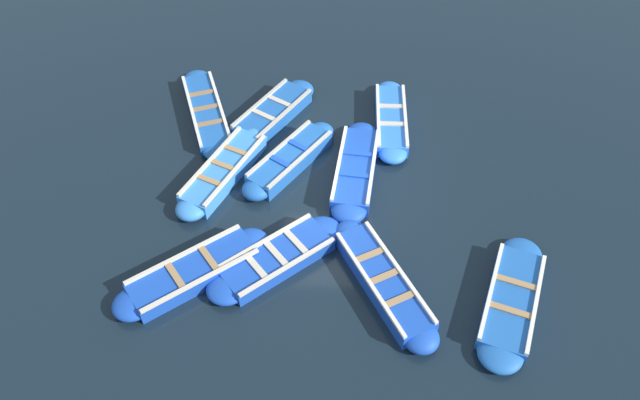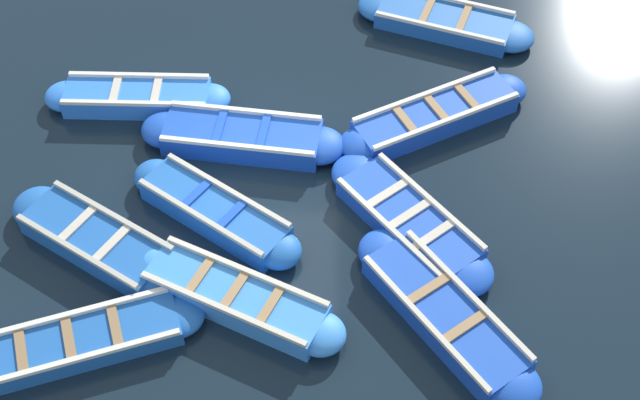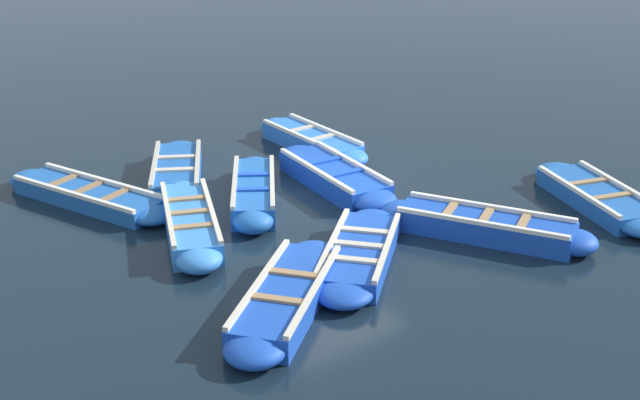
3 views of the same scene
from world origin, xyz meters
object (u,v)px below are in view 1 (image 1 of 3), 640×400
Objects in this scene: boat_mid_row at (512,301)px; boat_end_of_row at (194,272)px; boat_bow_out at (391,120)px; boat_broadside at (207,112)px; boat_stern_in at (356,170)px; boat_alongside at (272,114)px; boat_near_quay at (277,259)px; boat_outer_right at (224,171)px; boat_inner_gap at (384,282)px; boat_outer_left at (290,160)px.

boat_end_of_row is at bearing 175.68° from boat_mid_row.
boat_bow_out is 0.84× the size of boat_broadside.
boat_stern_in is at bearing -116.55° from boat_bow_out.
boat_alongside is 1.01× the size of boat_near_quay.
boat_mid_row is 1.03× the size of boat_outer_right.
boat_end_of_row is 0.87× the size of boat_broadside.
boat_outer_right reaches higher than boat_alongside.
boat_end_of_row is 1.06× the size of boat_alongside.
boat_stern_in is at bearing -28.20° from boat_broadside.
boat_outer_right is 1.05× the size of boat_bow_out.
boat_near_quay is at bearing 166.17° from boat_inner_gap.
boat_outer_right is at bearing -114.69° from boat_alongside.
boat_outer_right reaches higher than boat_mid_row.
boat_end_of_row is at bearing -166.09° from boat_near_quay.
boat_inner_gap reaches higher than boat_alongside.
boat_end_of_row is 1.11× the size of boat_outer_left.
boat_near_quay is 5.42m from boat_broadside.
boat_alongside is 0.83× the size of boat_broadside.
boat_alongside is 0.90× the size of boat_inner_gap.
boat_outer_right is (-1.02, -2.22, 0.01)m from boat_alongside.
boat_bow_out is (2.71, 4.69, 0.01)m from boat_near_quay.
boat_alongside is 3.06m from boat_stern_in.
boat_mid_row is 2.65m from boat_inner_gap.
boat_alongside is 1.81m from boat_broadside.
boat_mid_row is at bearing -39.03° from boat_broadside.
boat_outer_right is at bearing -177.79° from boat_stern_in.
boat_end_of_row is at bearing 178.08° from boat_inner_gap.
boat_near_quay is 0.97× the size of boat_bow_out.
boat_inner_gap is 1.18× the size of boat_outer_left.
boat_stern_in is (3.49, 3.19, 0.01)m from boat_end_of_row.
boat_near_quay is 1.04× the size of boat_outer_left.
boat_outer_left reaches higher than boat_broadside.
boat_end_of_row is at bearing -84.18° from boat_broadside.
boat_mid_row is (6.67, -0.50, -0.03)m from boat_end_of_row.
boat_broadside is at bearing 129.93° from boat_inner_gap.
boat_stern_in is 1.09× the size of boat_bow_out.
boat_near_quay is 3.08m from boat_outer_left.
boat_mid_row is (5.41, -5.79, -0.03)m from boat_alongside.
boat_inner_gap is (3.81, -3.20, -0.00)m from boat_outer_right.
boat_stern_in is 2.16m from boat_bow_out.
boat_outer_right is 1.67m from boat_outer_left.
boat_near_quay is 5.42m from boat_bow_out.
boat_broadside is 1.28× the size of boat_outer_left.
boat_outer_left reaches higher than boat_end_of_row.
boat_broadside is at bearing 142.34° from boat_outer_left.
boat_outer_left reaches higher than boat_bow_out.
boat_inner_gap is at bearing 172.03° from boat_mid_row.
boat_outer_left is at bearing 169.02° from boat_stern_in.
boat_alongside is at bearing 136.72° from boat_stern_in.
boat_broadside is at bearing 177.37° from boat_bow_out.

